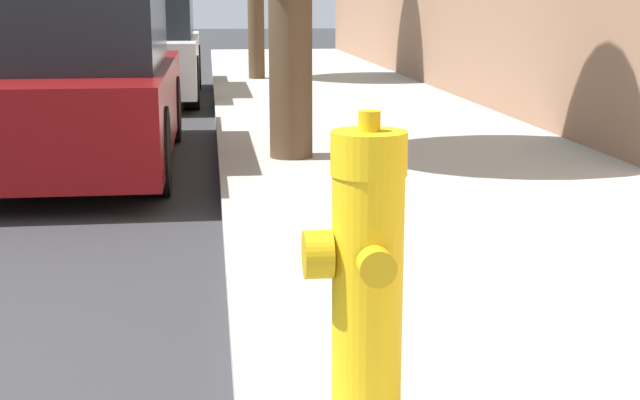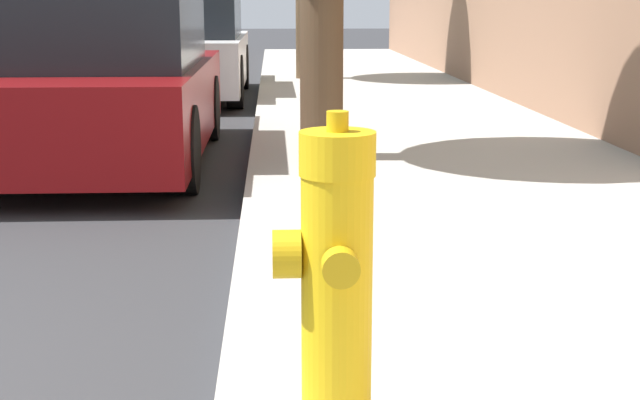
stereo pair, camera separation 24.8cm
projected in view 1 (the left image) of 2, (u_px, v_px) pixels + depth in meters
fire_hydrant at (366, 291)px, 2.45m from camera, size 0.33×0.33×0.93m
parked_car_near at (60, 87)px, 7.19m from camera, size 1.83×3.98×1.37m
parked_car_mid at (136, 50)px, 12.14m from camera, size 1.72×4.16×1.41m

